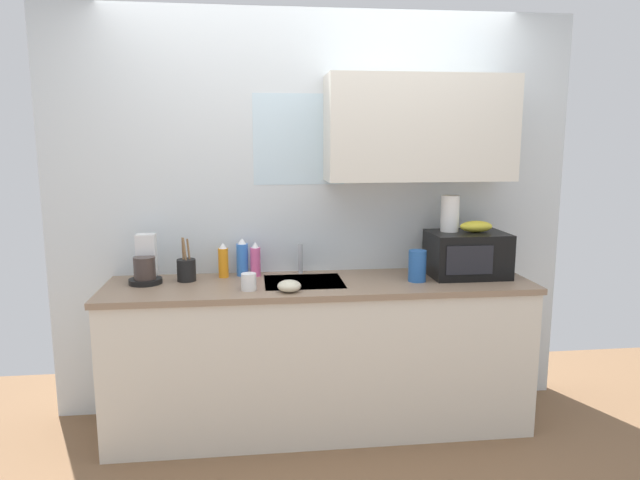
# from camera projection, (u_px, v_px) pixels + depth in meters

# --- Properties ---
(kitchen_wall_assembly) EXTENTS (3.26, 0.42, 2.50)m
(kitchen_wall_assembly) POSITION_uv_depth(u_px,v_px,m) (335.00, 197.00, 3.60)
(kitchen_wall_assembly) COLOR silver
(kitchen_wall_assembly) RESTS_ON ground
(counter_unit) EXTENTS (2.49, 0.63, 0.90)m
(counter_unit) POSITION_uv_depth(u_px,v_px,m) (320.00, 353.00, 3.44)
(counter_unit) COLOR silver
(counter_unit) RESTS_ON ground
(sink_faucet) EXTENTS (0.03, 0.03, 0.19)m
(sink_faucet) POSITION_uv_depth(u_px,v_px,m) (300.00, 259.00, 3.57)
(sink_faucet) COLOR #B2B5BA
(sink_faucet) RESTS_ON counter_unit
(microwave) EXTENTS (0.46, 0.35, 0.27)m
(microwave) POSITION_uv_depth(u_px,v_px,m) (467.00, 254.00, 3.49)
(microwave) COLOR black
(microwave) RESTS_ON counter_unit
(banana_bunch) EXTENTS (0.20, 0.11, 0.07)m
(banana_bunch) POSITION_uv_depth(u_px,v_px,m) (476.00, 226.00, 3.47)
(banana_bunch) COLOR gold
(banana_bunch) RESTS_ON microwave
(paper_towel_roll) EXTENTS (0.11, 0.11, 0.22)m
(paper_towel_roll) POSITION_uv_depth(u_px,v_px,m) (450.00, 214.00, 3.49)
(paper_towel_roll) COLOR white
(paper_towel_roll) RESTS_ON microwave
(coffee_maker) EXTENTS (0.19, 0.21, 0.28)m
(coffee_maker) POSITION_uv_depth(u_px,v_px,m) (146.00, 265.00, 3.33)
(coffee_maker) COLOR black
(coffee_maker) RESTS_ON counter_unit
(dish_soap_bottle_pink) EXTENTS (0.06, 0.06, 0.21)m
(dish_soap_bottle_pink) POSITION_uv_depth(u_px,v_px,m) (255.00, 260.00, 3.50)
(dish_soap_bottle_pink) COLOR #E55999
(dish_soap_bottle_pink) RESTS_ON counter_unit
(dish_soap_bottle_blue) EXTENTS (0.07, 0.07, 0.23)m
(dish_soap_bottle_blue) POSITION_uv_depth(u_px,v_px,m) (242.00, 258.00, 3.50)
(dish_soap_bottle_blue) COLOR blue
(dish_soap_bottle_blue) RESTS_ON counter_unit
(dish_soap_bottle_orange) EXTENTS (0.06, 0.06, 0.21)m
(dish_soap_bottle_orange) POSITION_uv_depth(u_px,v_px,m) (223.00, 261.00, 3.46)
(dish_soap_bottle_orange) COLOR orange
(dish_soap_bottle_orange) RESTS_ON counter_unit
(cereal_canister) EXTENTS (0.10, 0.10, 0.18)m
(cereal_canister) POSITION_uv_depth(u_px,v_px,m) (417.00, 266.00, 3.36)
(cereal_canister) COLOR #2659A5
(cereal_canister) RESTS_ON counter_unit
(mug_white) EXTENTS (0.08, 0.08, 0.09)m
(mug_white) POSITION_uv_depth(u_px,v_px,m) (249.00, 282.00, 3.17)
(mug_white) COLOR white
(mug_white) RESTS_ON counter_unit
(utensil_crock) EXTENTS (0.11, 0.11, 0.26)m
(utensil_crock) POSITION_uv_depth(u_px,v_px,m) (186.00, 269.00, 3.38)
(utensil_crock) COLOR black
(utensil_crock) RESTS_ON counter_unit
(small_bowl) EXTENTS (0.13, 0.13, 0.06)m
(small_bowl) POSITION_uv_depth(u_px,v_px,m) (289.00, 286.00, 3.14)
(small_bowl) COLOR beige
(small_bowl) RESTS_ON counter_unit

